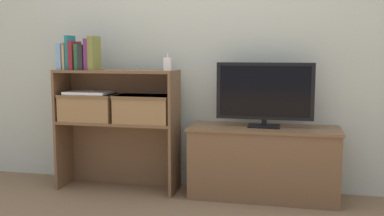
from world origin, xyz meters
name	(u,v)px	position (x,y,z in m)	size (l,w,h in m)	color
ground_plane	(187,200)	(0.00, 0.00, 0.00)	(16.00, 16.00, 0.00)	brown
wall_back	(200,29)	(0.00, 0.40, 1.20)	(10.00, 0.05, 2.40)	#B2BCB2
tv_stand	(263,162)	(0.51, 0.18, 0.25)	(1.05, 0.39, 0.51)	brown
tv	(265,93)	(0.51, 0.18, 0.75)	(0.67, 0.14, 0.45)	black
bookshelf_lower_tier	(121,145)	(-0.57, 0.20, 0.32)	(0.90, 0.29, 0.52)	brown
bookshelf_upper_tier	(119,88)	(-0.57, 0.20, 0.76)	(0.90, 0.29, 0.38)	brown
book_skyblue	(63,56)	(-0.97, 0.10, 1.00)	(0.04, 0.15, 0.19)	#709ECC
book_tan	(67,57)	(-0.94, 0.10, 0.99)	(0.02, 0.13, 0.19)	tan
book_teal	(70,53)	(-0.91, 0.10, 1.02)	(0.03, 0.12, 0.25)	#1E7075
book_maroon	(75,56)	(-0.88, 0.10, 1.00)	(0.03, 0.16, 0.21)	maroon
book_forest	(80,57)	(-0.84, 0.10, 0.99)	(0.03, 0.13, 0.19)	#286638
book_charcoal	(84,58)	(-0.80, 0.10, 0.99)	(0.04, 0.15, 0.18)	#232328
book_plum	(89,54)	(-0.76, 0.10, 1.01)	(0.03, 0.13, 0.23)	#6B2D66
book_olive	(94,53)	(-0.72, 0.10, 1.02)	(0.04, 0.15, 0.24)	olive
baby_monitor	(167,64)	(-0.18, 0.14, 0.95)	(0.05, 0.03, 0.12)	white
storage_basket_left	(89,106)	(-0.79, 0.13, 0.63)	(0.41, 0.25, 0.20)	#937047
storage_basket_right	(144,107)	(-0.36, 0.13, 0.63)	(0.41, 0.25, 0.20)	#937047
laptop	(89,93)	(-0.79, 0.13, 0.73)	(0.32, 0.24, 0.02)	white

